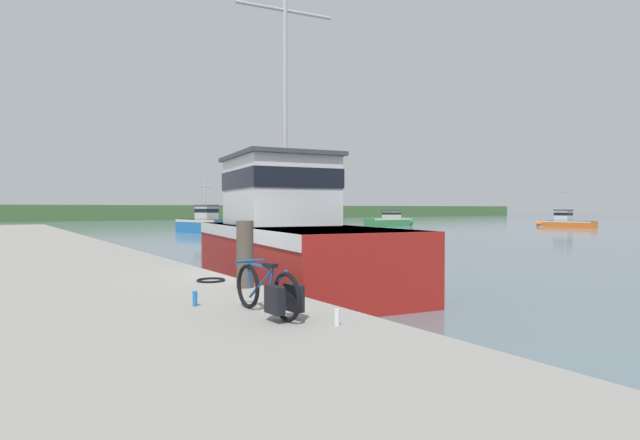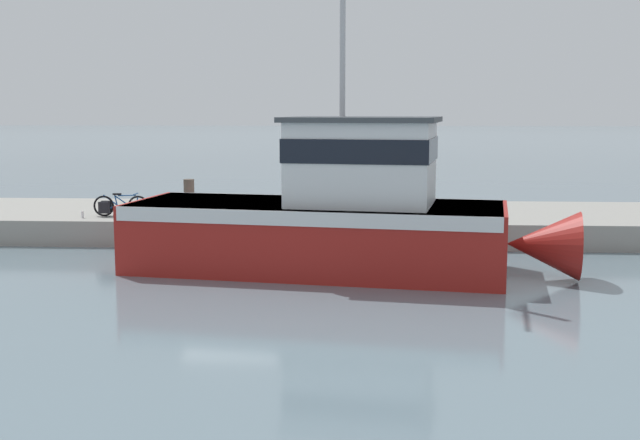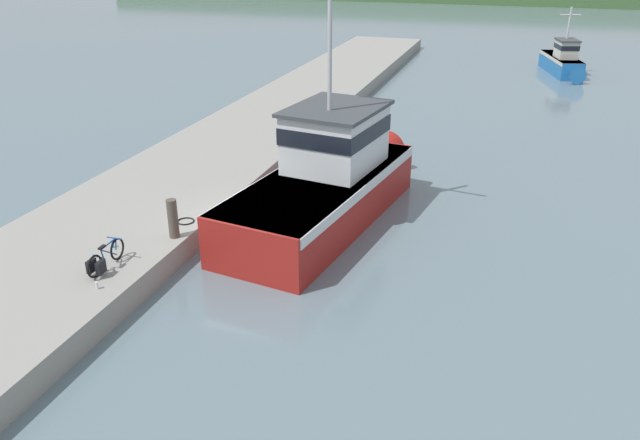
{
  "view_description": "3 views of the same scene",
  "coord_description": "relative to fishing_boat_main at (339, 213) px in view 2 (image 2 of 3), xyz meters",
  "views": [
    {
      "loc": [
        -5.44,
        -9.59,
        2.15
      ],
      "look_at": [
        -0.05,
        -1.55,
        1.92
      ],
      "focal_mm": 28.0,
      "sensor_mm": 36.0,
      "label": 1
    },
    {
      "loc": [
        20.83,
        3.6,
        3.93
      ],
      "look_at": [
        0.2,
        2.34,
        1.04
      ],
      "focal_mm": 45.0,
      "sensor_mm": 36.0,
      "label": 2
    },
    {
      "loc": [
        7.55,
        -15.96,
        8.81
      ],
      "look_at": [
        2.3,
        0.29,
        1.05
      ],
      "focal_mm": 35.0,
      "sensor_mm": 36.0,
      "label": 3
    }
  ],
  "objects": [
    {
      "name": "bicycle_touring",
      "position": [
        -4.12,
        -6.78,
        -0.37
      ],
      "size": [
        0.45,
        1.65,
        0.69
      ],
      "rotation": [
        0.0,
        0.0,
        0.03
      ],
      "color": "black",
      "rests_on": "dock_pier"
    },
    {
      "name": "ground_plane",
      "position": [
        -1.75,
        -2.88,
        -1.43
      ],
      "size": [
        320.0,
        320.0,
        0.0
      ],
      "primitive_type": "plane",
      "color": "slate"
    },
    {
      "name": "mooring_post",
      "position": [
        -3.38,
        -4.4,
        -0.1
      ],
      "size": [
        0.3,
        0.3,
        1.19
      ],
      "primitive_type": "cylinder",
      "color": "#51473D",
      "rests_on": "dock_pier"
    },
    {
      "name": "water_bottle_by_bike",
      "position": [
        -3.71,
        -7.65,
        -0.59
      ],
      "size": [
        0.07,
        0.07,
        0.2
      ],
      "primitive_type": "cylinder",
      "color": "silver",
      "rests_on": "dock_pier"
    },
    {
      "name": "fishing_boat_main",
      "position": [
        0.0,
        0.0,
        0.0
      ],
      "size": [
        4.62,
        10.88,
        9.2
      ],
      "rotation": [
        0.0,
        0.0,
        -0.15
      ],
      "color": "maroon",
      "rests_on": "ground_plane"
    },
    {
      "name": "dock_pier",
      "position": [
        -5.89,
        -2.88,
        -1.06
      ],
      "size": [
        5.77,
        80.0,
        0.74
      ],
      "primitive_type": "cube",
      "color": "gray",
      "rests_on": "ground_plane"
    },
    {
      "name": "water_bottle_on_curb",
      "position": [
        -4.71,
        -5.55,
        -0.58
      ],
      "size": [
        0.07,
        0.07,
        0.22
      ],
      "primitive_type": "cylinder",
      "color": "blue",
      "rests_on": "dock_pier"
    },
    {
      "name": "hose_coil",
      "position": [
        -3.6,
        -3.34,
        -0.67
      ],
      "size": [
        0.54,
        0.54,
        0.04
      ],
      "primitive_type": "torus",
      "color": "black",
      "rests_on": "dock_pier"
    }
  ]
}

